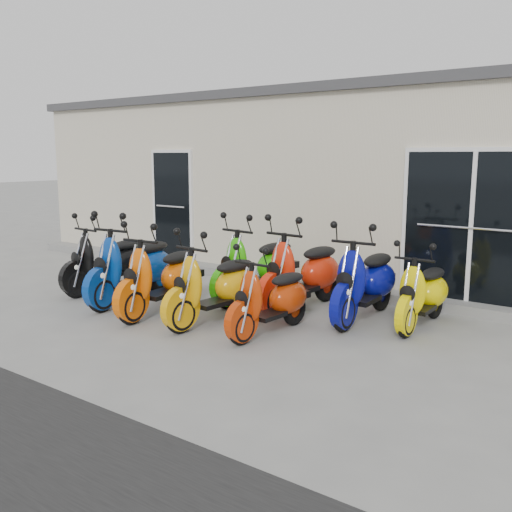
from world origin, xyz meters
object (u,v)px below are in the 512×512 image
object	(u,v)px
scooter_back_yellow	(423,283)
scooter_front_orange_a	(162,267)
scooter_back_green	(257,256)
scooter_back_blue	(366,270)
scooter_front_blue	(133,256)
scooter_back_red	(303,261)
scooter_front_black	(108,252)
scooter_front_orange_b	(215,275)
scooter_front_red	(271,288)

from	to	relation	value
scooter_back_yellow	scooter_front_orange_a	bearing A→B (deg)	-154.80
scooter_back_green	scooter_back_blue	bearing A→B (deg)	7.29
scooter_front_blue	scooter_back_red	size ratio (longest dim) A/B	1.01
scooter_front_black	scooter_front_orange_a	size ratio (longest dim) A/B	0.97
scooter_front_blue	scooter_front_orange_a	distance (m)	0.82
scooter_front_black	scooter_back_yellow	world-z (taller)	scooter_front_black
scooter_front_orange_b	scooter_back_green	xyz separation A→B (m)	(-0.25, 1.29, 0.04)
scooter_front_blue	scooter_back_blue	bearing A→B (deg)	14.61
scooter_front_red	scooter_back_red	bearing A→B (deg)	107.46
scooter_front_red	scooter_back_blue	distance (m)	1.43
scooter_front_blue	scooter_back_green	size ratio (longest dim) A/B	1.03
scooter_front_black	scooter_back_blue	bearing A→B (deg)	17.36
scooter_back_red	scooter_back_blue	world-z (taller)	scooter_back_red
scooter_front_black	scooter_back_red	bearing A→B (deg)	20.86
scooter_front_black	scooter_back_green	bearing A→B (deg)	26.46
scooter_front_black	scooter_back_blue	size ratio (longest dim) A/B	0.95
scooter_front_red	scooter_front_blue	bearing A→B (deg)	-177.53
scooter_front_orange_b	scooter_back_blue	bearing A→B (deg)	45.68
scooter_front_orange_a	scooter_back_red	world-z (taller)	scooter_back_red
scooter_front_blue	scooter_back_yellow	xyz separation A→B (m)	(3.98, 1.33, -0.12)
scooter_front_orange_a	scooter_back_yellow	distance (m)	3.52
scooter_back_red	scooter_back_blue	bearing A→B (deg)	6.67
scooter_front_orange_a	scooter_back_blue	world-z (taller)	scooter_back_blue
scooter_front_orange_a	scooter_back_green	world-z (taller)	scooter_back_green
scooter_front_blue	scooter_back_blue	distance (m)	3.45
scooter_front_blue	scooter_front_orange_b	xyz separation A→B (m)	(1.70, -0.11, -0.06)
scooter_back_red	scooter_front_blue	bearing A→B (deg)	-147.06
scooter_back_green	scooter_back_yellow	size ratio (longest dim) A/B	1.18
scooter_front_red	scooter_back_red	size ratio (longest dim) A/B	0.83
scooter_front_blue	scooter_back_red	bearing A→B (deg)	21.77
scooter_front_blue	scooter_back_red	distance (m)	2.55
scooter_front_orange_a	scooter_back_green	size ratio (longest dim) A/B	0.97
scooter_front_red	scooter_back_blue	world-z (taller)	scooter_back_blue
scooter_front_black	scooter_front_orange_b	bearing A→B (deg)	-3.45
scooter_front_red	scooter_back_green	size ratio (longest dim) A/B	0.85
scooter_front_black	scooter_front_orange_b	world-z (taller)	scooter_front_black
scooter_back_green	scooter_back_yellow	world-z (taller)	scooter_back_green
scooter_back_yellow	scooter_front_blue	bearing A→B (deg)	-161.80
scooter_front_red	scooter_back_green	distance (m)	1.68
scooter_back_red	scooter_front_red	bearing A→B (deg)	-70.86
scooter_front_blue	scooter_back_yellow	distance (m)	4.19
scooter_front_blue	scooter_back_yellow	world-z (taller)	scooter_front_blue
scooter_front_orange_b	scooter_back_red	size ratio (longest dim) A/B	0.92
scooter_front_red	scooter_front_orange_b	bearing A→B (deg)	-173.43
scooter_back_red	scooter_back_blue	distance (m)	0.97
scooter_front_orange_b	scooter_back_green	size ratio (longest dim) A/B	0.94
scooter_front_black	scooter_back_yellow	bearing A→B (deg)	17.03
scooter_back_red	scooter_back_yellow	world-z (taller)	scooter_back_red
scooter_front_blue	scooter_front_red	world-z (taller)	scooter_front_blue
scooter_front_orange_b	scooter_back_yellow	world-z (taller)	scooter_front_orange_b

